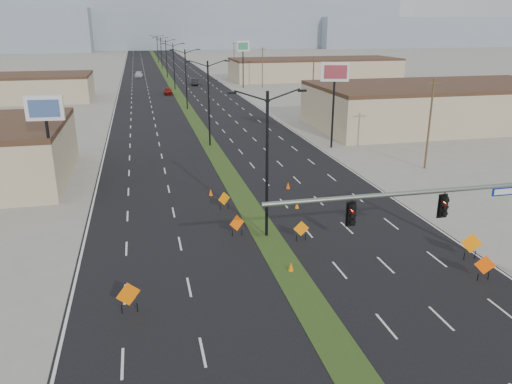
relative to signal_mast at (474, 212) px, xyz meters
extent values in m
plane|color=gray|center=(-8.56, -2.00, -4.79)|extent=(600.00, 600.00, 0.00)
cube|color=black|center=(-8.56, 98.00, -4.79)|extent=(25.00, 400.00, 0.02)
cube|color=#284016|center=(-8.56, 98.00, -4.79)|extent=(2.00, 400.00, 0.04)
cube|color=#BFAF89|center=(-40.56, 83.00, -2.54)|extent=(30.00, 14.00, 4.50)
cube|color=#BFAF89|center=(25.44, 43.00, -2.04)|extent=(36.00, 18.00, 5.50)
cube|color=#BFAF89|center=(29.44, 108.00, -2.29)|extent=(44.00, 16.00, 5.00)
cube|color=#8292A1|center=(31.44, 298.00, 9.21)|extent=(220.00, 50.00, 28.00)
cube|color=#8292A1|center=(171.44, 288.00, 4.21)|extent=(160.00, 50.00, 18.00)
cube|color=#8292A1|center=(-38.56, 318.00, 11.21)|extent=(140.00, 50.00, 32.00)
cylinder|color=slate|center=(-3.36, 0.00, 1.31)|extent=(16.00, 0.24, 0.24)
cube|color=navy|center=(1.84, -0.02, 0.99)|extent=(1.90, 0.04, 0.45)
cube|color=black|center=(-6.86, 0.00, 0.43)|extent=(0.50, 0.28, 1.30)
sphere|color=#FF0C05|center=(-6.86, -0.16, 0.78)|extent=(0.22, 0.22, 0.22)
cube|color=black|center=(-1.86, 0.00, 0.43)|extent=(0.50, 0.28, 1.30)
sphere|color=#FF0C05|center=(-1.86, -0.16, 0.78)|extent=(0.22, 0.22, 0.22)
cylinder|color=black|center=(-8.56, 10.00, 0.21)|extent=(0.20, 0.20, 10.00)
cube|color=black|center=(-10.86, 10.00, 5.16)|extent=(0.55, 0.24, 0.14)
cube|color=black|center=(-6.26, 10.00, 5.16)|extent=(0.55, 0.24, 0.14)
cylinder|color=black|center=(-8.56, 38.00, 0.21)|extent=(0.20, 0.20, 10.00)
cube|color=black|center=(-10.86, 38.00, 5.16)|extent=(0.55, 0.24, 0.14)
cube|color=black|center=(-6.26, 38.00, 5.16)|extent=(0.55, 0.24, 0.14)
cylinder|color=black|center=(-8.56, 66.00, 0.21)|extent=(0.20, 0.20, 10.00)
cube|color=black|center=(-10.86, 66.00, 5.16)|extent=(0.55, 0.24, 0.14)
cube|color=black|center=(-6.26, 66.00, 5.16)|extent=(0.55, 0.24, 0.14)
cylinder|color=black|center=(-8.56, 94.00, 0.21)|extent=(0.20, 0.20, 10.00)
cube|color=black|center=(-10.86, 94.00, 5.16)|extent=(0.55, 0.24, 0.14)
cube|color=black|center=(-6.26, 94.00, 5.16)|extent=(0.55, 0.24, 0.14)
cylinder|color=black|center=(-8.56, 122.00, 0.21)|extent=(0.20, 0.20, 10.00)
cube|color=black|center=(-10.86, 122.00, 5.16)|extent=(0.55, 0.24, 0.14)
cube|color=black|center=(-6.26, 122.00, 5.16)|extent=(0.55, 0.24, 0.14)
cylinder|color=black|center=(-8.56, 150.00, 0.21)|extent=(0.20, 0.20, 10.00)
cube|color=black|center=(-10.86, 150.00, 5.16)|extent=(0.55, 0.24, 0.14)
cube|color=black|center=(-6.26, 150.00, 5.16)|extent=(0.55, 0.24, 0.14)
cylinder|color=black|center=(-8.56, 178.00, 0.21)|extent=(0.20, 0.20, 10.00)
cube|color=black|center=(-10.86, 178.00, 5.16)|extent=(0.55, 0.24, 0.14)
cube|color=black|center=(-6.26, 178.00, 5.16)|extent=(0.55, 0.24, 0.14)
cylinder|color=#4C3823|center=(11.44, 23.00, -0.29)|extent=(0.20, 0.20, 9.00)
cube|color=#4C3823|center=(11.44, 23.00, 3.81)|extent=(1.60, 0.10, 0.10)
cylinder|color=#4C3823|center=(11.44, 58.00, -0.29)|extent=(0.20, 0.20, 9.00)
cube|color=#4C3823|center=(11.44, 58.00, 3.81)|extent=(1.60, 0.10, 0.10)
cylinder|color=#4C3823|center=(11.44, 93.00, -0.29)|extent=(0.20, 0.20, 9.00)
cube|color=#4C3823|center=(11.44, 93.00, 3.81)|extent=(1.60, 0.10, 0.10)
cylinder|color=#4C3823|center=(11.44, 128.00, -0.29)|extent=(0.20, 0.20, 9.00)
cube|color=#4C3823|center=(11.44, 128.00, 3.81)|extent=(1.60, 0.10, 0.10)
imported|color=maroon|center=(-10.56, 86.16, -4.09)|extent=(1.67, 4.14, 1.41)
imported|color=black|center=(-3.17, 101.49, -4.04)|extent=(2.14, 4.70, 1.50)
imported|color=silver|center=(-16.30, 123.96, -4.07)|extent=(2.28, 5.08, 1.45)
cube|color=#E56404|center=(-17.77, 2.08, -3.71)|extent=(1.21, 0.58, 1.31)
cylinder|color=black|center=(-18.15, 2.08, -4.52)|extent=(0.05, 0.05, 0.54)
cylinder|color=black|center=(-17.39, 2.08, -4.52)|extent=(0.05, 0.05, 0.54)
cube|color=#FF5B05|center=(-10.56, 10.45, -3.83)|extent=(1.10, 0.45, 1.16)
cylinder|color=black|center=(-10.89, 10.45, -4.55)|extent=(0.05, 0.05, 0.48)
cylinder|color=black|center=(-10.22, 10.45, -4.55)|extent=(0.05, 0.05, 0.48)
cube|color=orange|center=(-10.56, 15.83, -3.88)|extent=(1.01, 0.49, 1.10)
cylinder|color=black|center=(-10.88, 15.83, -4.56)|extent=(0.05, 0.05, 0.46)
cylinder|color=black|center=(-10.24, 15.83, -4.56)|extent=(0.05, 0.05, 0.46)
cube|color=orange|center=(-6.48, 8.65, -3.89)|extent=(1.09, 0.09, 1.08)
cylinder|color=black|center=(-6.79, 8.65, -4.57)|extent=(0.05, 0.05, 0.45)
cylinder|color=black|center=(-6.16, 8.65, -4.57)|extent=(0.05, 0.05, 0.45)
cube|color=#FF5105|center=(2.03, 1.00, -3.81)|extent=(1.10, 0.50, 1.18)
cylinder|color=black|center=(1.68, 1.00, -4.55)|extent=(0.05, 0.05, 0.49)
cylinder|color=black|center=(2.37, 1.00, -4.55)|extent=(0.05, 0.05, 0.49)
cube|color=orange|center=(2.94, 3.56, -3.68)|extent=(1.26, 0.49, 1.33)
cylinder|color=black|center=(2.56, 3.56, -4.51)|extent=(0.05, 0.05, 0.55)
cylinder|color=black|center=(3.33, 3.56, -4.51)|extent=(0.05, 0.05, 0.55)
cone|color=orange|center=(-8.43, 4.55, -4.50)|extent=(0.47, 0.47, 0.59)
cone|color=orange|center=(-4.85, 14.73, -4.53)|extent=(0.38, 0.38, 0.53)
cone|color=#DE4604|center=(-4.11, 19.73, -4.48)|extent=(0.46, 0.46, 0.63)
cone|color=#DC4C04|center=(-11.13, 19.43, -4.49)|extent=(0.39, 0.39, 0.60)
cylinder|color=black|center=(-23.74, 20.36, -1.16)|extent=(0.24, 0.24, 7.27)
cube|color=white|center=(-23.74, 20.36, 3.05)|extent=(2.89, 0.56, 1.91)
cube|color=#3D5892|center=(-23.74, 20.16, 3.05)|extent=(2.29, 0.22, 1.34)
cylinder|color=black|center=(5.44, 33.71, -0.69)|extent=(0.24, 0.24, 8.20)
cube|color=white|center=(5.44, 33.71, 4.06)|extent=(3.20, 1.27, 2.16)
cube|color=#95313D|center=(5.44, 33.51, 4.06)|extent=(2.49, 0.79, 1.51)
cylinder|color=black|center=(7.15, 94.09, -0.49)|extent=(0.24, 0.24, 8.60)
cube|color=white|center=(7.15, 94.09, 4.49)|extent=(3.24, 1.70, 2.26)
cube|color=#388D5D|center=(7.15, 93.89, 4.49)|extent=(2.50, 1.15, 1.58)
camera|label=1|loc=(-16.49, -20.98, 9.23)|focal=35.00mm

